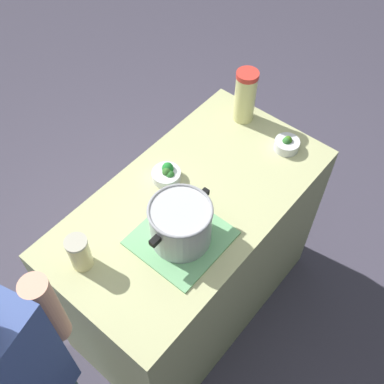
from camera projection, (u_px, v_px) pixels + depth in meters
The scene contains 8 objects.
ground_plane at pixel (192, 299), 2.64m from camera, with size 8.00×8.00×0.00m, color #4B4557.
counter_slab at pixel (192, 258), 2.27m from camera, with size 1.22×0.65×0.94m, color #BCBD84.
dish_cloth at pixel (181, 238), 1.78m from camera, with size 0.33×0.32×0.01m, color #77BC7D.
cooking_pot at pixel (181, 223), 1.71m from camera, with size 0.30×0.23×0.18m.
lemonade_pitcher at pixel (245, 96), 2.08m from camera, with size 0.10×0.10×0.26m.
mason_jar at pixel (79, 253), 1.66m from camera, with size 0.08×0.08×0.15m.
broccoli_bowl_front at pixel (167, 174), 1.94m from camera, with size 0.12×0.12×0.07m.
broccoli_bowl_center at pixel (287, 144), 2.05m from camera, with size 0.11×0.11×0.07m.
Camera 1 is at (0.87, 0.72, 2.47)m, focal length 44.21 mm.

